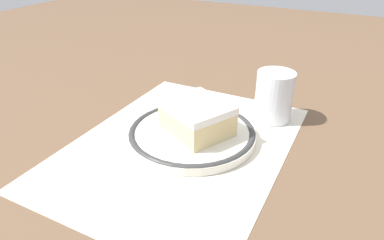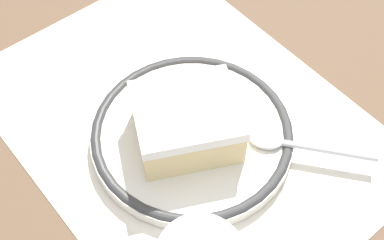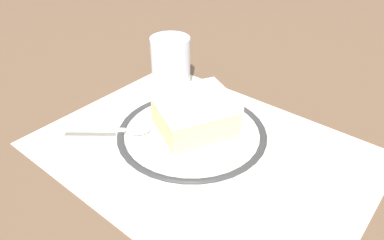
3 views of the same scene
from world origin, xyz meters
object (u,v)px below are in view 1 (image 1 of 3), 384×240
Objects in this scene: spoon at (180,102)px; cup at (274,99)px; cake_slice at (197,118)px; plate at (192,133)px.

cup is at bearing 107.46° from spoon.
cake_slice is 0.11m from spoon.
plate is 1.63× the size of cake_slice.
cup reaches higher than plate.
cake_slice is (-0.00, 0.01, 0.03)m from plate.
plate is at bearing 40.10° from spoon.
plate is 0.17m from cup.
cake_slice is 1.45× the size of cup.
plate is at bearing -37.43° from cup.
spoon is at bearing -139.90° from plate.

